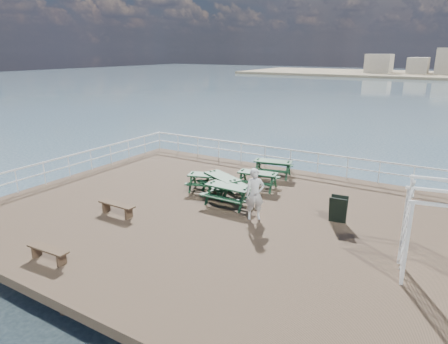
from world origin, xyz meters
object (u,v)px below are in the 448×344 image
at_px(picnic_table_a, 208,179).
at_px(picnic_table_e, 229,191).
at_px(picnic_table_d, 222,181).
at_px(flat_bench_near, 117,206).
at_px(picnic_table_c, 273,165).
at_px(person, 255,194).
at_px(flat_bench_far, 48,251).
at_px(picnic_table_b, 258,177).

distance_m(picnic_table_a, picnic_table_e, 1.91).
height_order(picnic_table_d, picnic_table_e, picnic_table_d).
xyz_separation_m(picnic_table_a, picnic_table_e, (1.64, -0.98, 0.04)).
relative_size(picnic_table_a, picnic_table_d, 0.88).
height_order(picnic_table_d, flat_bench_near, picnic_table_d).
height_order(picnic_table_c, person, person).
height_order(picnic_table_a, person, person).
relative_size(picnic_table_e, flat_bench_far, 1.30).
relative_size(picnic_table_e, person, 0.99).
distance_m(picnic_table_d, flat_bench_far, 7.76).
bearing_deg(picnic_table_a, person, -46.05).
height_order(picnic_table_a, flat_bench_near, picnic_table_a).
bearing_deg(picnic_table_c, picnic_table_b, -97.04).
distance_m(picnic_table_b, flat_bench_far, 9.40).
bearing_deg(person, flat_bench_near, 172.10).
bearing_deg(picnic_table_b, picnic_table_a, -148.14).
height_order(picnic_table_c, flat_bench_near, picnic_table_c).
bearing_deg(picnic_table_d, picnic_table_e, -21.53).
distance_m(picnic_table_d, picnic_table_e, 1.31).
bearing_deg(flat_bench_far, picnic_table_e, 68.28).
relative_size(picnic_table_a, flat_bench_near, 1.30).
height_order(flat_bench_near, person, person).
bearing_deg(flat_bench_near, picnic_table_c, 69.10).
bearing_deg(picnic_table_d, flat_bench_near, -92.91).
bearing_deg(picnic_table_c, person, -84.40).
distance_m(picnic_table_c, flat_bench_near, 8.13).
relative_size(flat_bench_near, person, 0.83).
distance_m(flat_bench_near, person, 5.24).
distance_m(picnic_table_b, picnic_table_e, 2.42).
xyz_separation_m(picnic_table_a, picnic_table_c, (1.57, 3.45, 0.02)).
distance_m(picnic_table_c, flat_bench_far, 11.33).
height_order(picnic_table_c, picnic_table_e, picnic_table_e).
relative_size(picnic_table_c, picnic_table_e, 1.10).
bearing_deg(picnic_table_e, flat_bench_far, -107.89).
xyz_separation_m(picnic_table_b, picnic_table_e, (-0.09, -2.42, 0.04)).
bearing_deg(picnic_table_a, picnic_table_b, 21.83).
distance_m(picnic_table_e, flat_bench_near, 4.39).
relative_size(picnic_table_b, picnic_table_e, 1.01).
bearing_deg(picnic_table_e, person, -24.47).
bearing_deg(picnic_table_c, flat_bench_near, -123.49).
xyz_separation_m(picnic_table_a, person, (3.18, -1.71, 0.42)).
height_order(picnic_table_a, picnic_table_d, picnic_table_d).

